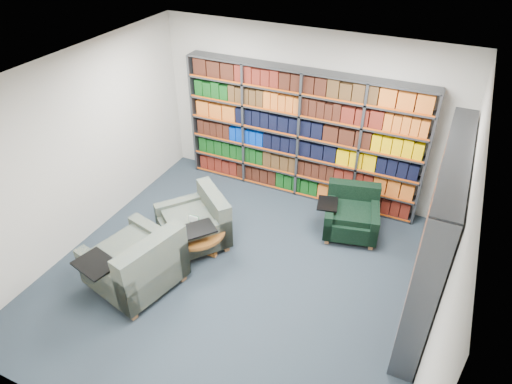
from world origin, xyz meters
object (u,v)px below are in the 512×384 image
at_px(chair_teal_front, 139,266).
at_px(coffee_table, 195,233).
at_px(chair_teal_left, 199,224).
at_px(chair_green_right, 351,214).

bearing_deg(chair_teal_front, coffee_table, 73.22).
bearing_deg(coffee_table, chair_teal_front, -106.78).
bearing_deg(chair_teal_left, chair_teal_front, -100.80).
xyz_separation_m(chair_teal_left, chair_teal_front, (-0.22, -1.15, 0.05)).
relative_size(chair_green_right, coffee_table, 1.14).
bearing_deg(chair_green_right, chair_teal_front, -132.74).
relative_size(chair_teal_front, coffee_table, 1.48).
bearing_deg(chair_teal_left, coffee_table, -72.36).
bearing_deg(chair_teal_front, chair_teal_left, 79.20).
bearing_deg(chair_teal_left, chair_green_right, 32.02).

